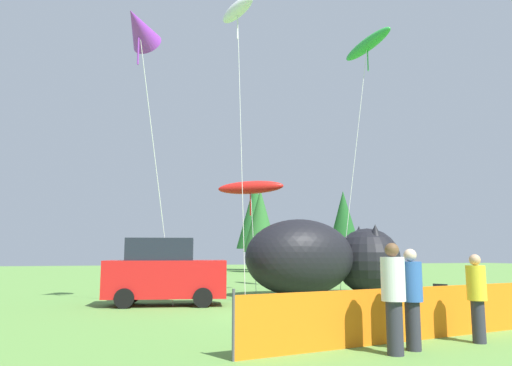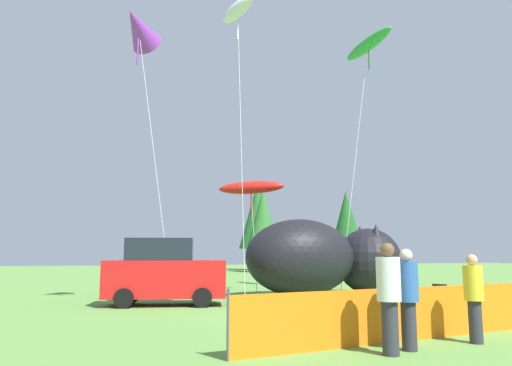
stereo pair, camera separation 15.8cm
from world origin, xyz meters
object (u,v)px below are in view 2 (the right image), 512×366
Objects in this scene: spectator_in_grey_shirt at (408,295)px; kite_purple_delta at (139,29)px; kite_green_fish at (368,45)px; kite_red_lizard at (251,188)px; folding_chair at (442,296)px; parked_car at (164,273)px; spectator_in_red_shirt at (474,294)px; kite_white_ghost at (238,11)px; spectator_in_black_shirt at (389,293)px; inflatable_cat at (321,260)px.

kite_purple_delta is (-4.52, 8.33, 8.25)m from spectator_in_grey_shirt.
kite_green_fish reaches higher than kite_red_lizard.
spectator_in_grey_shirt is at bearing -156.66° from folding_chair.
spectator_in_red_shirt is at bearing -49.76° from parked_car.
parked_car is 2.33× the size of spectator_in_grey_shirt.
parked_car is 7.51m from kite_red_lizard.
spectator_in_grey_shirt is (3.36, -9.16, -0.09)m from parked_car.
kite_green_fish reaches higher than folding_chair.
spectator_in_grey_shirt is at bearing -117.65° from kite_green_fish.
folding_chair is (7.38, -4.77, -0.57)m from parked_car.
spectator_in_black_shirt is at bearing -91.10° from kite_white_ghost.
folding_chair is 0.47× the size of spectator_in_grey_shirt.
kite_red_lizard reaches higher than spectator_in_grey_shirt.
folding_chair is 5.97m from spectator_in_grey_shirt.
kite_white_ghost is (-6.57, -0.72, 0.39)m from kite_green_fish.
spectator_in_red_shirt is at bearing -87.58° from kite_red_lizard.
kite_green_fish is (6.79, 12.18, 10.46)m from spectator_in_black_shirt.
inflatable_cat is 11.42m from kite_purple_delta.
kite_white_ghost reaches higher than kite_green_fish.
parked_car is at bearing -146.18° from kite_white_ghost.
inflatable_cat is 3.93× the size of spectator_in_grey_shirt.
inflatable_cat is 0.71× the size of kite_purple_delta.
kite_purple_delta is (-1.16, -0.83, 8.16)m from parked_car.
spectator_in_grey_shirt is 0.18× the size of kite_purple_delta.
kite_purple_delta reaches higher than parked_car.
inflatable_cat is (-0.71, 6.80, 0.93)m from folding_chair.
folding_chair is 13.50m from kite_green_fish.
kite_purple_delta is (-3.97, 8.60, 8.20)m from spectator_in_black_shirt.
spectator_in_red_shirt is 0.17× the size of kite_purple_delta.
kite_purple_delta is at bearing -134.72° from kite_red_lizard.
parked_car is 0.35× the size of kite_green_fish.
kite_red_lizard reaches higher than spectator_in_red_shirt.
spectator_in_black_shirt is at bearing -65.19° from kite_purple_delta.
kite_purple_delta reaches higher than folding_chair.
spectator_in_black_shirt is at bearing -113.50° from inflatable_cat.
inflatable_cat is at bearing -166.06° from kite_green_fish.
spectator_in_black_shirt is at bearing -119.13° from kite_green_fish.
folding_chair is 0.07× the size of kite_green_fish.
spectator_in_red_shirt is at bearing -52.52° from kite_purple_delta.
kite_green_fish is at bearing 68.55° from spectator_in_red_shirt.
folding_chair is at bearing -57.42° from kite_white_ghost.
kite_purple_delta is (-7.83, -2.86, 7.81)m from inflatable_cat.
spectator_in_black_shirt is (-4.57, -4.65, 0.53)m from folding_chair.
spectator_in_grey_shirt is 12.57m from kite_purple_delta.
kite_green_fish is (4.58, 11.65, 10.57)m from spectator_in_red_shirt.
kite_red_lizard is (4.44, 4.83, 3.66)m from parked_car.
kite_red_lizard is at bearing 123.67° from inflatable_cat.
kite_red_lizard is (-5.16, 2.07, -6.75)m from kite_green_fish.
spectator_in_red_shirt is (-1.65, -10.92, -0.50)m from inflatable_cat.
kite_red_lizard is (-0.58, 13.72, 3.81)m from spectator_in_red_shirt.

